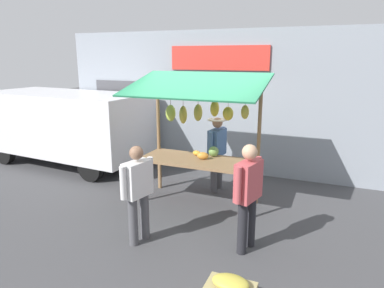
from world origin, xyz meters
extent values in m
plane|color=#424244|center=(0.00, 0.00, 0.00)|extent=(40.00, 40.00, 0.00)
cube|color=#8C939E|center=(0.00, -2.20, 1.70)|extent=(9.00, 0.25, 3.40)
cube|color=red|center=(0.32, -2.06, 2.75)|extent=(2.40, 0.06, 0.56)
cube|color=#47474C|center=(2.92, -2.07, 1.10)|extent=(1.90, 0.04, 2.10)
cube|color=olive|center=(0.00, 0.00, 0.85)|extent=(2.20, 0.90, 0.05)
cylinder|color=olive|center=(1.04, 0.39, 0.41)|extent=(0.06, 0.06, 0.83)
cylinder|color=olive|center=(-1.04, 0.39, 0.41)|extent=(0.06, 0.06, 0.83)
cylinder|color=olive|center=(1.04, -0.39, 0.41)|extent=(0.06, 0.06, 0.83)
cylinder|color=olive|center=(-1.04, -0.39, 0.41)|extent=(0.06, 0.06, 0.83)
cylinder|color=olive|center=(1.06, -0.40, 1.18)|extent=(0.07, 0.07, 2.35)
cylinder|color=olive|center=(-1.06, -0.40, 1.18)|extent=(0.07, 0.07, 2.35)
cylinder|color=olive|center=(0.00, -0.40, 2.15)|extent=(2.12, 0.06, 0.06)
cube|color=#23724C|center=(0.00, 0.15, 2.30)|extent=(2.50, 1.46, 0.39)
cylinder|color=brown|center=(-0.78, -0.37, 2.03)|extent=(0.01, 0.01, 0.24)
ellipsoid|color=gold|center=(-0.78, -0.37, 1.78)|extent=(0.17, 0.14, 0.26)
cylinder|color=brown|center=(-0.46, -0.36, 2.01)|extent=(0.01, 0.01, 0.28)
ellipsoid|color=yellow|center=(-0.46, -0.36, 1.73)|extent=(0.21, 0.17, 0.26)
cylinder|color=brown|center=(-0.18, -0.39, 2.06)|extent=(0.01, 0.01, 0.18)
ellipsoid|color=yellow|center=(-0.18, -0.39, 1.81)|extent=(0.22, 0.23, 0.31)
cylinder|color=brown|center=(0.16, -0.39, 2.02)|extent=(0.01, 0.01, 0.27)
ellipsoid|color=gold|center=(0.16, -0.39, 1.71)|extent=(0.18, 0.22, 0.34)
cylinder|color=brown|center=(0.48, -0.38, 1.99)|extent=(0.01, 0.01, 0.32)
ellipsoid|color=gold|center=(0.48, -0.38, 1.65)|extent=(0.17, 0.20, 0.36)
cylinder|color=brown|center=(0.77, -0.41, 1.99)|extent=(0.01, 0.01, 0.32)
ellipsoid|color=#B2CC4C|center=(0.77, -0.41, 1.66)|extent=(0.21, 0.17, 0.34)
ellipsoid|color=gold|center=(0.12, -0.24, 0.93)|extent=(0.21, 0.17, 0.10)
sphere|color=#729E4C|center=(-0.21, -0.30, 0.98)|extent=(0.20, 0.20, 0.20)
ellipsoid|color=orange|center=(-0.08, -0.04, 0.95)|extent=(0.25, 0.19, 0.14)
cylinder|color=#4C4C51|center=(-0.14, -0.88, 0.39)|extent=(0.14, 0.14, 0.78)
cylinder|color=#4C4C51|center=(-0.11, -0.62, 0.39)|extent=(0.14, 0.14, 0.78)
cube|color=#476B9E|center=(-0.12, -0.75, 1.05)|extent=(0.28, 0.49, 0.55)
cylinder|color=#476B9E|center=(-0.16, -1.04, 1.08)|extent=(0.09, 0.09, 0.51)
cylinder|color=#476B9E|center=(-0.09, -0.46, 1.08)|extent=(0.09, 0.09, 0.51)
sphere|color=#A87A5B|center=(-0.12, -0.75, 1.47)|extent=(0.21, 0.21, 0.21)
cylinder|color=beige|center=(-0.12, -0.75, 1.53)|extent=(0.41, 0.41, 0.02)
cylinder|color=#232328|center=(-1.27, 1.44, 0.40)|extent=(0.14, 0.14, 0.79)
cylinder|color=#232328|center=(-1.33, 1.19, 0.40)|extent=(0.14, 0.14, 0.79)
cube|color=#BF4C51|center=(-1.30, 1.31, 1.08)|extent=(0.33, 0.52, 0.56)
cylinder|color=#BF4C51|center=(-1.23, 1.61, 1.10)|extent=(0.09, 0.09, 0.52)
cylinder|color=#BF4C51|center=(-1.37, 1.02, 1.10)|extent=(0.09, 0.09, 0.52)
sphere|color=tan|center=(-1.30, 1.31, 1.50)|extent=(0.22, 0.22, 0.22)
cylinder|color=#4C4C51|center=(0.31, 1.85, 0.38)|extent=(0.14, 0.14, 0.75)
cylinder|color=#4C4C51|center=(0.25, 1.60, 0.38)|extent=(0.14, 0.14, 0.75)
cube|color=silver|center=(0.28, 1.73, 1.02)|extent=(0.31, 0.49, 0.53)
cylinder|color=silver|center=(0.34, 2.01, 1.04)|extent=(0.09, 0.09, 0.49)
cylinder|color=silver|center=(0.21, 1.45, 1.04)|extent=(0.09, 0.09, 0.49)
sphere|color=#8C664C|center=(0.28, 1.73, 1.42)|extent=(0.21, 0.21, 0.21)
cube|color=silver|center=(4.15, -1.09, 1.10)|extent=(4.51, 2.14, 1.55)
cube|color=black|center=(5.47, -1.18, 1.38)|extent=(1.53, 1.90, 0.68)
cylinder|color=black|center=(5.70, -0.36, 0.33)|extent=(0.67, 0.22, 0.66)
cylinder|color=black|center=(5.59, -2.02, 0.33)|extent=(0.67, 0.22, 0.66)
cylinder|color=black|center=(2.71, -0.16, 0.33)|extent=(0.67, 0.22, 0.66)
cylinder|color=black|center=(2.60, -1.83, 0.33)|extent=(0.67, 0.22, 0.66)
ellipsoid|color=gold|center=(-1.43, 2.57, 0.30)|extent=(0.43, 0.28, 0.12)
camera|label=1|loc=(-2.36, 5.90, 2.78)|focal=32.54mm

